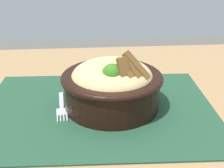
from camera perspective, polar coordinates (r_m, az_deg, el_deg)
table at (r=0.68m, az=-2.62°, el=-9.28°), size 1.08×0.78×0.72m
placemat at (r=0.62m, az=-2.82°, el=-4.75°), size 0.49×0.37×0.00m
bowl at (r=0.60m, az=0.04°, el=0.04°), size 0.23×0.23×0.12m
fork at (r=0.62m, az=-9.63°, el=-4.48°), size 0.03×0.12×0.00m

